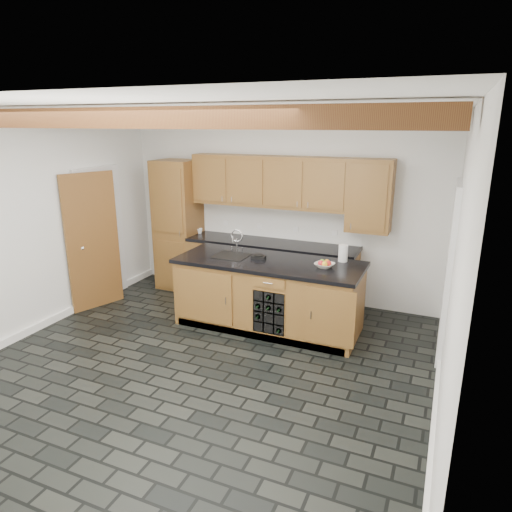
% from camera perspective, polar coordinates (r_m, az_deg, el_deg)
% --- Properties ---
extents(ground, '(5.00, 5.00, 0.00)m').
position_cam_1_polar(ground, '(5.38, -6.81, -13.51)').
color(ground, black).
rests_on(ground, ground).
extents(room_shell, '(5.01, 5.00, 5.00)m').
position_cam_1_polar(room_shell, '(5.30, -5.30, 3.84)').
color(room_shell, white).
rests_on(room_shell, ground).
extents(back_cabinetry, '(3.65, 0.62, 2.20)m').
position_cam_1_polar(back_cabinetry, '(7.04, -0.66, 2.48)').
color(back_cabinetry, olive).
rests_on(back_cabinetry, ground).
extents(island, '(2.48, 0.96, 0.93)m').
position_cam_1_polar(island, '(6.10, 1.60, -4.81)').
color(island, olive).
rests_on(island, ground).
extents(faucet, '(0.45, 0.40, 0.34)m').
position_cam_1_polar(faucet, '(6.20, -2.98, 0.39)').
color(faucet, black).
rests_on(faucet, island).
extents(kitchen_scale, '(0.20, 0.12, 0.06)m').
position_cam_1_polar(kitchen_scale, '(6.04, 0.31, -0.10)').
color(kitchen_scale, black).
rests_on(kitchen_scale, island).
extents(fruit_bowl, '(0.28, 0.28, 0.06)m').
position_cam_1_polar(fruit_bowl, '(5.74, 8.56, -1.15)').
color(fruit_bowl, beige).
rests_on(fruit_bowl, island).
extents(fruit_cluster, '(0.16, 0.17, 0.07)m').
position_cam_1_polar(fruit_cluster, '(5.73, 8.57, -0.86)').
color(fruit_cluster, red).
rests_on(fruit_cluster, fruit_bowl).
extents(paper_towel, '(0.12, 0.12, 0.22)m').
position_cam_1_polar(paper_towel, '(6.01, 10.83, 0.35)').
color(paper_towel, white).
rests_on(paper_towel, island).
extents(mug, '(0.12, 0.12, 0.08)m').
position_cam_1_polar(mug, '(7.48, -7.05, 3.13)').
color(mug, white).
rests_on(mug, back_cabinetry).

